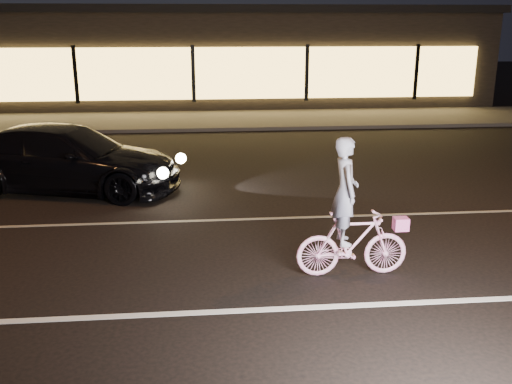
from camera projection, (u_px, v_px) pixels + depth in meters
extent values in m
plane|color=black|center=(186.00, 265.00, 8.59)|extent=(90.00, 90.00, 0.00)
cube|color=silver|center=(183.00, 313.00, 7.15)|extent=(60.00, 0.12, 0.01)
cube|color=gray|center=(188.00, 221.00, 10.49)|extent=(60.00, 0.10, 0.01)
cube|color=#383533|center=(194.00, 120.00, 20.98)|extent=(30.00, 4.00, 0.12)
cube|color=black|center=(194.00, 57.00, 26.15)|extent=(25.00, 8.00, 4.00)
cube|color=black|center=(193.00, 10.00, 25.57)|extent=(25.40, 8.40, 0.30)
cube|color=#ECB752|center=(193.00, 74.00, 22.35)|extent=(23.00, 0.15, 2.00)
cube|color=black|center=(76.00, 75.00, 21.87)|extent=(0.15, 0.08, 2.20)
cube|color=black|center=(193.00, 74.00, 22.27)|extent=(0.15, 0.08, 2.20)
cube|color=black|center=(307.00, 73.00, 22.68)|extent=(0.15, 0.08, 2.20)
cube|color=black|center=(416.00, 72.00, 23.09)|extent=(0.15, 0.08, 2.20)
imported|color=#FE51AB|center=(352.00, 243.00, 8.13)|extent=(1.61, 0.46, 0.97)
imported|color=white|center=(345.00, 191.00, 7.89)|extent=(0.36, 0.56, 1.52)
cube|color=#E2389A|center=(401.00, 224.00, 8.11)|extent=(0.20, 0.17, 0.18)
imported|color=black|center=(68.00, 159.00, 12.24)|extent=(5.19, 3.10, 1.41)
sphere|color=#FFF2BF|center=(181.00, 158.00, 12.53)|extent=(0.23, 0.23, 0.23)
sphere|color=#FFF2BF|center=(163.00, 173.00, 11.31)|extent=(0.23, 0.23, 0.23)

